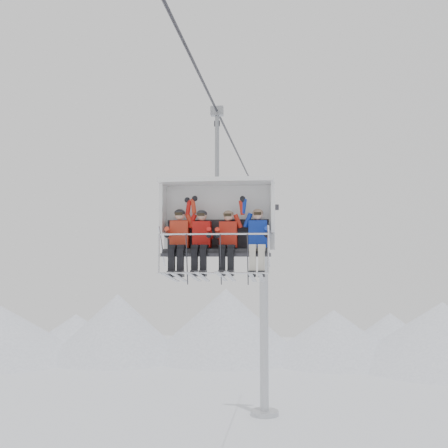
# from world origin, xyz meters

# --- Properties ---
(ridgeline) EXTENTS (72.00, 21.00, 7.00)m
(ridgeline) POSITION_xyz_m (-1.58, 42.05, 2.84)
(ridgeline) COLOR white
(ridgeline) RESTS_ON ground
(lift_tower_right) EXTENTS (2.00, 1.80, 13.48)m
(lift_tower_right) POSITION_xyz_m (0.00, 22.00, 5.78)
(lift_tower_right) COLOR #AEB0B5
(lift_tower_right) RESTS_ON ground
(haul_cable) EXTENTS (0.06, 50.00, 0.06)m
(haul_cable) POSITION_xyz_m (0.00, 0.00, 13.30)
(haul_cable) COLOR #313136
(haul_cable) RESTS_ON lift_tower_left
(chairlift_carrier) EXTENTS (2.70, 1.17, 3.98)m
(chairlift_carrier) POSITION_xyz_m (0.00, -1.29, 10.74)
(chairlift_carrier) COLOR black
(chairlift_carrier) RESTS_ON haul_cable
(skier_far_left) EXTENTS (0.43, 1.69, 1.70)m
(skier_far_left) POSITION_xyz_m (-0.88, -1.60, 10.23)
(skier_far_left) COLOR red
(skier_far_left) RESTS_ON chairlift_carrier
(skier_center_left) EXTENTS (0.42, 1.69, 1.66)m
(skier_center_left) POSITION_xyz_m (-0.35, -1.60, 10.22)
(skier_center_left) COLOR red
(skier_center_left) RESTS_ON chairlift_carrier
(skier_center_right) EXTENTS (0.41, 1.69, 1.64)m
(skier_center_right) POSITION_xyz_m (0.28, -1.60, 10.21)
(skier_center_right) COLOR red
(skier_center_right) RESTS_ON chairlift_carrier
(skier_far_right) EXTENTS (0.42, 1.69, 1.68)m
(skier_far_right) POSITION_xyz_m (0.97, -1.60, 10.23)
(skier_far_right) COLOR #122FA4
(skier_far_right) RESTS_ON chairlift_carrier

